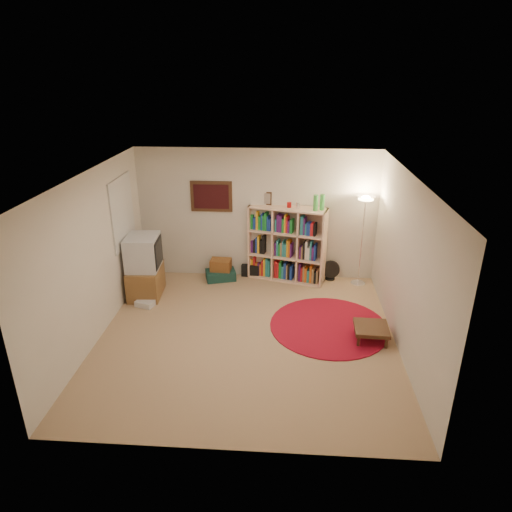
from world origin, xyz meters
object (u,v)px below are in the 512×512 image
at_px(floor_lamp, 365,212).
at_px(floor_fan, 331,270).
at_px(bookshelf, 286,245).
at_px(tv_stand, 145,267).
at_px(side_table, 371,329).
at_px(suitcase, 221,275).

height_order(floor_lamp, floor_fan, floor_lamp).
xyz_separation_m(bookshelf, tv_stand, (-2.50, -0.87, -0.16)).
height_order(floor_fan, tv_stand, tv_stand).
relative_size(bookshelf, floor_fan, 4.45).
bearing_deg(side_table, floor_fan, 101.86).
bearing_deg(suitcase, side_table, -53.42).
bearing_deg(suitcase, bookshelf, -10.06).
relative_size(suitcase, side_table, 1.21).
xyz_separation_m(tv_stand, suitcase, (1.24, 0.74, -0.45)).
bearing_deg(floor_fan, bookshelf, -176.03).
bearing_deg(suitcase, floor_lamp, -16.72).
height_order(bookshelf, tv_stand, bookshelf).
xyz_separation_m(floor_lamp, tv_stand, (-3.89, -0.71, -0.89)).
relative_size(tv_stand, side_table, 2.16).
relative_size(floor_lamp, floor_fan, 4.42).
relative_size(bookshelf, suitcase, 2.74).
relative_size(floor_fan, tv_stand, 0.35).
bearing_deg(bookshelf, floor_fan, 15.37).
xyz_separation_m(floor_lamp, side_table, (-0.07, -1.93, -1.24)).
relative_size(floor_fan, suitcase, 0.62).
height_order(floor_lamp, tv_stand, floor_lamp).
bearing_deg(bookshelf, tv_stand, -145.37).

